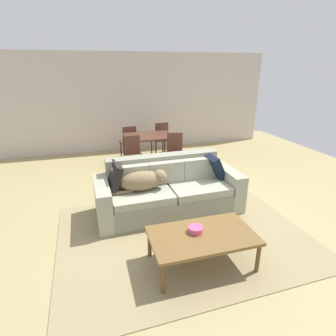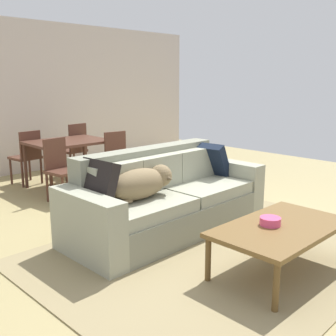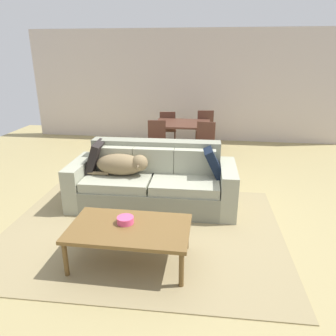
% 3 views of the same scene
% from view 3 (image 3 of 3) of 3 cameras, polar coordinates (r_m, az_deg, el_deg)
% --- Properties ---
extents(ground_plane, '(10.00, 10.00, 0.00)m').
position_cam_3_polar(ground_plane, '(4.76, -1.04, -6.88)').
color(ground_plane, tan).
extents(back_partition, '(8.00, 0.12, 2.70)m').
position_cam_3_polar(back_partition, '(8.26, 3.29, 14.40)').
color(back_partition, beige).
rests_on(back_partition, ground).
extents(area_rug, '(3.56, 2.74, 0.01)m').
position_cam_3_polar(area_rug, '(4.18, -4.54, -10.98)').
color(area_rug, '#94835A').
rests_on(area_rug, ground).
extents(couch, '(2.40, 1.00, 0.91)m').
position_cam_3_polar(couch, '(4.71, -2.67, -2.54)').
color(couch, gray).
rests_on(couch, ground).
extents(dog_on_left_cushion, '(0.88, 0.35, 0.31)m').
position_cam_3_polar(dog_on_left_cushion, '(4.61, -8.04, 0.66)').
color(dog_on_left_cushion, olive).
rests_on(dog_on_left_cushion, couch).
extents(throw_pillow_by_left_arm, '(0.27, 0.47, 0.47)m').
position_cam_3_polar(throw_pillow_by_left_arm, '(4.86, -12.82, 1.93)').
color(throw_pillow_by_left_arm, black).
rests_on(throw_pillow_by_left_arm, couch).
extents(throw_pillow_by_right_arm, '(0.34, 0.46, 0.44)m').
position_cam_3_polar(throw_pillow_by_right_arm, '(4.60, 8.16, 1.04)').
color(throw_pillow_by_right_arm, black).
rests_on(throw_pillow_by_right_arm, couch).
extents(coffee_table, '(1.27, 0.74, 0.43)m').
position_cam_3_polar(coffee_table, '(3.43, -6.92, -10.98)').
color(coffee_table, brown).
rests_on(coffee_table, ground).
extents(bowl_on_coffee_table, '(0.18, 0.18, 0.07)m').
position_cam_3_polar(bowl_on_coffee_table, '(3.47, -7.64, -9.22)').
color(bowl_on_coffee_table, '#EA4C7F').
rests_on(bowl_on_coffee_table, coffee_table).
extents(dining_table, '(1.16, 0.90, 0.74)m').
position_cam_3_polar(dining_table, '(6.87, 2.59, 7.50)').
color(dining_table, '#502E22').
rests_on(dining_table, ground).
extents(dining_chair_near_left, '(0.45, 0.45, 0.87)m').
position_cam_3_polar(dining_chair_near_left, '(6.43, -2.01, 4.94)').
color(dining_chair_near_left, '#502E22').
rests_on(dining_chair_near_left, ground).
extents(dining_chair_near_right, '(0.45, 0.45, 0.88)m').
position_cam_3_polar(dining_chair_near_right, '(6.27, 6.58, 4.51)').
color(dining_chair_near_right, '#502E22').
rests_on(dining_chair_near_right, ground).
extents(dining_chair_far_left, '(0.44, 0.44, 0.88)m').
position_cam_3_polar(dining_chair_far_left, '(7.53, -0.06, 7.26)').
color(dining_chair_far_left, '#502E22').
rests_on(dining_chair_far_left, ground).
extents(dining_chair_far_right, '(0.45, 0.45, 0.93)m').
position_cam_3_polar(dining_chair_far_right, '(7.46, 6.57, 7.18)').
color(dining_chair_far_right, '#502E22').
rests_on(dining_chair_far_right, ground).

